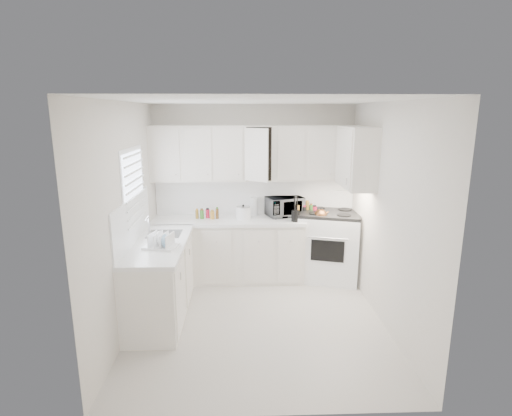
{
  "coord_description": "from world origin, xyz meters",
  "views": [
    {
      "loc": [
        -0.19,
        -4.49,
        2.47
      ],
      "look_at": [
        0.0,
        0.7,
        1.25
      ],
      "focal_mm": 28.39,
      "sensor_mm": 36.0,
      "label": 1
    }
  ],
  "objects_px": {
    "microwave": "(285,204)",
    "utensil_crock": "(296,208)",
    "dish_rack": "(161,239)",
    "tea_kettle": "(321,214)",
    "rice_cooker": "(243,212)",
    "stove": "(330,236)"
  },
  "relations": [
    {
      "from": "microwave",
      "to": "utensil_crock",
      "type": "xyz_separation_m",
      "value": [
        0.12,
        -0.34,
        0.01
      ]
    },
    {
      "from": "utensil_crock",
      "to": "microwave",
      "type": "bearing_deg",
      "value": 110.08
    },
    {
      "from": "stove",
      "to": "microwave",
      "type": "bearing_deg",
      "value": -178.02
    },
    {
      "from": "stove",
      "to": "tea_kettle",
      "type": "distance_m",
      "value": 0.45
    },
    {
      "from": "stove",
      "to": "utensil_crock",
      "type": "distance_m",
      "value": 0.74
    },
    {
      "from": "stove",
      "to": "dish_rack",
      "type": "xyz_separation_m",
      "value": [
        -2.26,
        -1.27,
        0.38
      ]
    },
    {
      "from": "stove",
      "to": "tea_kettle",
      "type": "relative_size",
      "value": 5.73
    },
    {
      "from": "stove",
      "to": "dish_rack",
      "type": "distance_m",
      "value": 2.62
    },
    {
      "from": "tea_kettle",
      "to": "microwave",
      "type": "relative_size",
      "value": 0.45
    },
    {
      "from": "rice_cooker",
      "to": "utensil_crock",
      "type": "relative_size",
      "value": 0.56
    },
    {
      "from": "microwave",
      "to": "dish_rack",
      "type": "relative_size",
      "value": 1.44
    },
    {
      "from": "rice_cooker",
      "to": "tea_kettle",
      "type": "bearing_deg",
      "value": -24.9
    },
    {
      "from": "microwave",
      "to": "dish_rack",
      "type": "height_order",
      "value": "microwave"
    },
    {
      "from": "tea_kettle",
      "to": "dish_rack",
      "type": "height_order",
      "value": "tea_kettle"
    },
    {
      "from": "rice_cooker",
      "to": "dish_rack",
      "type": "height_order",
      "value": "rice_cooker"
    },
    {
      "from": "rice_cooker",
      "to": "utensil_crock",
      "type": "xyz_separation_m",
      "value": [
        0.75,
        -0.17,
        0.08
      ]
    },
    {
      "from": "microwave",
      "to": "dish_rack",
      "type": "distance_m",
      "value": 2.15
    },
    {
      "from": "utensil_crock",
      "to": "dish_rack",
      "type": "distance_m",
      "value": 2.04
    },
    {
      "from": "rice_cooker",
      "to": "utensil_crock",
      "type": "bearing_deg",
      "value": -29.16
    },
    {
      "from": "dish_rack",
      "to": "stove",
      "type": "bearing_deg",
      "value": 42.86
    },
    {
      "from": "tea_kettle",
      "to": "utensil_crock",
      "type": "xyz_separation_m",
      "value": [
        -0.37,
        -0.0,
        0.09
      ]
    },
    {
      "from": "tea_kettle",
      "to": "rice_cooker",
      "type": "distance_m",
      "value": 1.13
    }
  ]
}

